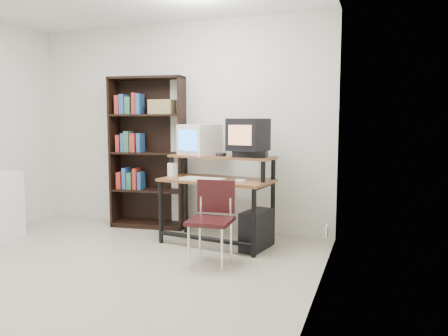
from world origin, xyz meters
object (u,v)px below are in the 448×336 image
(computer_desk, at_px, (217,183))
(school_chair, at_px, (212,213))
(crt_monitor, at_px, (200,140))
(pc_tower, at_px, (256,230))
(crt_tv, at_px, (248,135))
(bookshelf, at_px, (149,151))

(computer_desk, height_order, school_chair, computer_desk)
(crt_monitor, relative_size, pc_tower, 1.10)
(computer_desk, relative_size, crt_tv, 2.94)
(computer_desk, distance_m, pc_tower, 0.68)
(crt_monitor, bearing_deg, pc_tower, 3.10)
(crt_monitor, xyz_separation_m, bookshelf, (-0.83, 0.28, -0.17))
(school_chair, bearing_deg, computer_desk, 102.94)
(crt_tv, bearing_deg, crt_monitor, -178.00)
(school_chair, height_order, bookshelf, bookshelf)
(school_chair, distance_m, bookshelf, 1.79)
(crt_monitor, distance_m, school_chair, 1.17)
(computer_desk, relative_size, crt_monitor, 2.61)
(crt_monitor, distance_m, crt_tv, 0.64)
(pc_tower, bearing_deg, bookshelf, 172.66)
(crt_tv, distance_m, pc_tower, 1.03)
(crt_monitor, relative_size, bookshelf, 0.26)
(bookshelf, bearing_deg, crt_tv, -21.96)
(pc_tower, xyz_separation_m, school_chair, (-0.28, -0.58, 0.28))
(crt_tv, height_order, pc_tower, crt_tv)
(bookshelf, bearing_deg, computer_desk, -29.20)
(crt_monitor, distance_m, pc_tower, 1.24)
(computer_desk, relative_size, bookshelf, 0.67)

